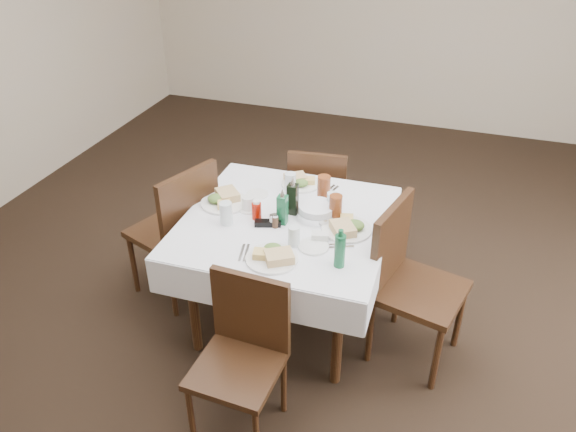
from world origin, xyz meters
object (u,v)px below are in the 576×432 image
(chair_west, at_px, (180,225))
(water_e, at_px, (332,202))
(ketchup_bottle, at_px, (257,210))
(chair_north, at_px, (318,194))
(chair_south, at_px, (243,347))
(chair_east, at_px, (406,274))
(dining_table, at_px, (286,232))
(water_s, at_px, (294,236))
(bread_basket, at_px, (317,211))
(water_n, at_px, (290,183))
(oil_cruet_green, at_px, (282,208))
(oil_cruet_dark, at_px, (293,198))
(coffee_mug, at_px, (249,204))
(water_w, at_px, (226,213))
(green_bottle, at_px, (340,250))

(chair_west, height_order, water_e, chair_west)
(chair_west, bearing_deg, ketchup_bottle, -5.32)
(chair_north, height_order, chair_south, chair_south)
(chair_east, relative_size, ketchup_bottle, 7.98)
(dining_table, xyz_separation_m, water_s, (0.13, -0.24, 0.15))
(chair_south, distance_m, ketchup_bottle, 0.86)
(water_e, xyz_separation_m, bread_basket, (-0.07, -0.09, -0.03))
(chair_south, bearing_deg, water_n, 96.39)
(dining_table, distance_m, oil_cruet_green, 0.19)
(chair_west, relative_size, oil_cruet_dark, 4.01)
(chair_west, relative_size, ketchup_bottle, 8.00)
(bread_basket, xyz_separation_m, oil_cruet_green, (-0.17, -0.13, 0.06))
(chair_west, distance_m, ketchup_bottle, 0.62)
(water_n, distance_m, oil_cruet_green, 0.37)
(chair_north, bearing_deg, coffee_mug, -106.93)
(water_w, height_order, coffee_mug, water_w)
(dining_table, xyz_separation_m, oil_cruet_dark, (0.01, 0.08, 0.19))
(chair_east, xyz_separation_m, water_s, (-0.61, -0.20, 0.26))
(chair_east, bearing_deg, water_w, -173.95)
(chair_north, distance_m, chair_west, 1.06)
(water_e, xyz_separation_m, oil_cruet_dark, (-0.22, -0.09, 0.04))
(coffee_mug, height_order, green_bottle, green_bottle)
(chair_west, bearing_deg, chair_north, 48.05)
(water_n, bearing_deg, chair_west, -154.50)
(chair_east, height_order, oil_cruet_dark, oil_cruet_dark)
(water_w, xyz_separation_m, oil_cruet_dark, (0.33, 0.23, 0.04))
(dining_table, distance_m, water_s, 0.31)
(chair_north, distance_m, ketchup_bottle, 0.91)
(water_s, bearing_deg, water_w, 168.77)
(chair_south, height_order, coffee_mug, chair_south)
(water_n, relative_size, water_s, 1.14)
(chair_east, xyz_separation_m, bread_basket, (-0.58, 0.13, 0.24))
(water_w, bearing_deg, dining_table, 25.23)
(coffee_mug, bearing_deg, water_n, 58.61)
(chair_south, relative_size, coffee_mug, 6.53)
(water_s, height_order, water_w, water_w)
(ketchup_bottle, xyz_separation_m, coffee_mug, (-0.08, 0.08, -0.02))
(chair_south, bearing_deg, coffee_mug, 109.61)
(dining_table, xyz_separation_m, chair_east, (0.74, -0.04, -0.11))
(chair_east, relative_size, green_bottle, 4.43)
(chair_south, bearing_deg, chair_north, 92.40)
(chair_west, xyz_separation_m, oil_cruet_dark, (0.74, 0.08, 0.30))
(green_bottle, bearing_deg, water_s, 159.94)
(oil_cruet_dark, bearing_deg, chair_west, -174.18)
(coffee_mug, bearing_deg, chair_south, -70.39)
(water_s, height_order, oil_cruet_green, oil_cruet_green)
(chair_north, relative_size, water_w, 6.36)
(dining_table, relative_size, oil_cruet_dark, 4.99)
(water_e, xyz_separation_m, oil_cruet_green, (-0.24, -0.22, 0.04))
(dining_table, xyz_separation_m, bread_basket, (0.16, 0.09, 0.13))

